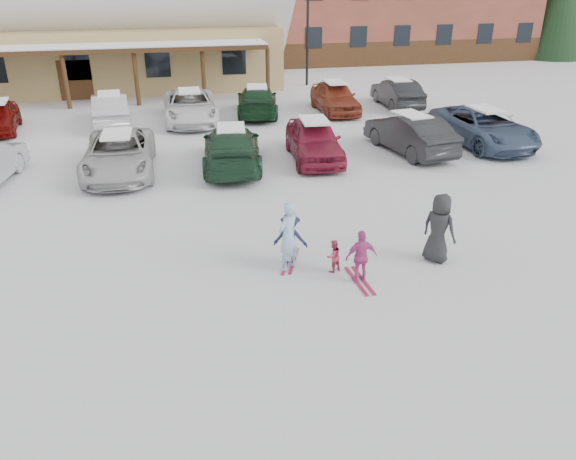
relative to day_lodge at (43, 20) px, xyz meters
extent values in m
plane|color=silver|center=(9.00, -27.96, -3.94)|extent=(160.00, 160.00, 0.00)
cube|color=tan|center=(0.00, 0.04, -2.14)|extent=(28.00, 10.00, 3.60)
cube|color=#422814|center=(0.00, -6.16, -1.04)|extent=(25.20, 2.60, 0.25)
cube|color=brown|center=(9.50, 10.04, 0.56)|extent=(7.00, 12.60, 9.00)
cube|color=#422814|center=(25.00, 3.08, -3.04)|extent=(24.00, 0.10, 1.80)
cylinder|color=black|center=(15.87, -3.35, -1.27)|extent=(0.16, 0.16, 5.35)
cylinder|color=black|center=(39.00, 4.04, -3.28)|extent=(0.60, 0.60, 1.32)
cylinder|color=black|center=(15.00, 16.04, -3.40)|extent=(0.60, 0.60, 1.08)
cylinder|color=black|center=(43.00, 18.04, -3.25)|extent=(0.60, 0.60, 1.38)
imported|color=#94BDD8|center=(9.27, -27.09, -3.05)|extent=(0.77, 0.74, 1.78)
imported|color=#B33352|center=(10.32, -27.43, -3.53)|extent=(0.50, 0.45, 0.83)
imported|color=#181F3E|center=(9.41, -26.74, -3.28)|extent=(0.98, 0.77, 1.33)
cube|color=#A0163A|center=(9.41, -26.74, -3.93)|extent=(0.70, 1.38, 0.03)
imported|color=#BF3E89|center=(10.80, -28.05, -3.29)|extent=(0.78, 0.35, 1.31)
cube|color=#A0163A|center=(10.80, -28.05, -3.93)|extent=(0.26, 1.41, 0.03)
imported|color=black|center=(13.04, -27.45, -3.05)|extent=(0.96, 1.04, 1.79)
imported|color=#B9B9B9|center=(4.94, -18.69, -3.21)|extent=(2.56, 5.32, 1.46)
imported|color=#1C3C28|center=(8.99, -18.87, -3.19)|extent=(2.69, 5.37, 1.50)
imported|color=maroon|center=(12.20, -18.65, -3.16)|extent=(2.22, 4.72, 1.56)
imported|color=black|center=(16.20, -18.56, -3.17)|extent=(2.38, 4.90, 1.55)
imported|color=#405270|center=(19.66, -18.22, -3.18)|extent=(2.86, 5.62, 1.52)
imported|color=#B9B8BD|center=(4.23, -11.34, -3.20)|extent=(1.87, 4.60, 1.49)
imported|color=white|center=(7.94, -11.53, -3.19)|extent=(2.60, 5.48, 1.51)
imported|color=#13331B|center=(11.34, -10.85, -3.23)|extent=(2.76, 5.18, 1.43)
imported|color=brown|center=(15.36, -11.11, -3.17)|extent=(1.92, 4.59, 1.55)
imported|color=black|center=(19.00, -10.60, -3.21)|extent=(1.69, 4.48, 1.46)
camera|label=1|loc=(6.59, -38.97, 2.76)|focal=35.00mm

